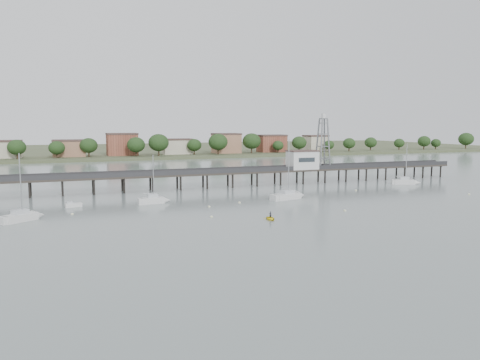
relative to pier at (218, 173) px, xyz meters
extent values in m
plane|color=gray|center=(0.00, -60.00, -3.79)|extent=(500.00, 500.00, 0.00)
cube|color=#2D2823|center=(0.00, 0.00, -0.04)|extent=(150.00, 5.00, 0.50)
cube|color=#333335|center=(0.00, -2.40, 0.76)|extent=(150.00, 0.12, 1.10)
cube|color=#333335|center=(0.00, 2.40, 0.76)|extent=(150.00, 0.12, 1.10)
cylinder|color=black|center=(0.00, -1.90, -1.99)|extent=(0.50, 0.50, 4.40)
cylinder|color=black|center=(0.00, 1.90, -1.99)|extent=(0.50, 0.50, 4.40)
cylinder|color=black|center=(73.00, -1.90, -1.99)|extent=(0.50, 0.50, 4.40)
cylinder|color=black|center=(73.00, 1.90, -1.99)|extent=(0.50, 0.50, 4.40)
cube|color=silver|center=(25.00, 0.00, 2.71)|extent=(8.00, 5.00, 5.00)
cube|color=#4C3833|center=(25.00, 0.00, 5.36)|extent=(8.40, 5.40, 0.30)
cube|color=slate|center=(31.50, 0.00, 14.36)|extent=(1.80, 1.80, 0.30)
cube|color=silver|center=(31.50, 0.00, 15.11)|extent=(0.90, 0.90, 1.20)
cube|color=silver|center=(-20.68, -19.23, -3.32)|extent=(4.95, 2.40, 1.65)
cone|color=silver|center=(-17.73, -18.87, -3.32)|extent=(2.19, 2.07, 1.85)
cube|color=silver|center=(-20.68, -19.23, -2.14)|extent=(2.28, 1.72, 0.75)
cylinder|color=#A5A8AA|center=(-20.36, -19.19, 1.97)|extent=(0.18, 0.18, 8.93)
cylinder|color=#A5A8AA|center=(-21.47, -19.32, -1.59)|extent=(2.77, 0.45, 0.12)
cube|color=silver|center=(8.25, -24.05, -3.32)|extent=(6.87, 4.09, 1.65)
cone|color=silver|center=(12.14, -23.00, -3.32)|extent=(3.24, 3.11, 2.50)
cube|color=silver|center=(8.25, -24.05, -2.14)|extent=(3.28, 2.68, 0.75)
cylinder|color=#A5A8AA|center=(8.68, -23.93, 3.54)|extent=(0.18, 0.18, 12.07)
cylinder|color=#A5A8AA|center=(7.22, -24.33, -1.59)|extent=(3.66, 1.09, 0.12)
cube|color=silver|center=(50.45, -12.04, -3.32)|extent=(5.66, 4.30, 1.65)
cone|color=silver|center=(53.38, -13.59, -3.32)|extent=(2.92, 2.86, 2.06)
cube|color=silver|center=(50.45, -12.04, -2.14)|extent=(2.86, 2.56, 0.75)
cylinder|color=#A5A8AA|center=(50.78, -12.21, 2.48)|extent=(0.18, 0.18, 9.95)
cylinder|color=#A5A8AA|center=(49.67, -11.62, -1.59)|extent=(2.79, 1.55, 0.12)
cube|color=silver|center=(-45.07, -29.32, -3.32)|extent=(5.73, 4.99, 1.65)
cone|color=silver|center=(-42.28, -27.29, -3.32)|extent=(3.13, 3.09, 2.15)
cube|color=silver|center=(-45.07, -29.32, -2.14)|extent=(3.00, 2.84, 0.75)
cylinder|color=#A5A8AA|center=(-44.76, -29.10, 2.69)|extent=(0.18, 0.18, 10.36)
cylinder|color=#A5A8AA|center=(-45.81, -29.87, -1.59)|extent=(2.67, 2.00, 0.12)
cube|color=silver|center=(-36.23, -17.57, -3.49)|extent=(3.34, 1.78, 0.88)
cube|color=silver|center=(-36.93, -17.67, -2.96)|extent=(1.20, 1.20, 0.53)
imported|color=yellow|center=(-4.43, -43.09, -3.79)|extent=(2.10, 0.87, 2.86)
imported|color=black|center=(-4.43, -43.09, -3.79)|extent=(0.51, 1.21, 0.28)
ellipsoid|color=#F9F9C2|center=(30.57, -17.96, -3.71)|extent=(0.56, 0.56, 0.39)
ellipsoid|color=#F9F9C2|center=(-36.67, -25.92, -3.71)|extent=(0.56, 0.56, 0.39)
ellipsoid|color=#F9F9C2|center=(-10.76, -27.34, -3.71)|extent=(0.56, 0.56, 0.39)
ellipsoid|color=#F9F9C2|center=(51.71, -33.13, -3.71)|extent=(0.56, 0.56, 0.39)
ellipsoid|color=#F9F9C2|center=(-13.44, -37.53, -3.71)|extent=(0.56, 0.56, 0.39)
ellipsoid|color=#F9F9C2|center=(12.30, -40.75, -3.71)|extent=(0.56, 0.56, 0.39)
ellipsoid|color=#F9F9C2|center=(-3.33, -24.99, -3.71)|extent=(0.56, 0.56, 0.39)
cube|color=#475133|center=(0.00, 185.00, -3.29)|extent=(500.00, 170.00, 1.40)
cube|color=brown|center=(-62.00, 123.00, 1.91)|extent=(13.00, 10.50, 9.00)
cube|color=brown|center=(-35.00, 123.00, 1.91)|extent=(13.00, 10.50, 9.00)
cube|color=brown|center=(-10.00, 123.00, 1.91)|extent=(13.00, 10.50, 9.00)
cube|color=brown|center=(18.00, 123.00, 1.91)|extent=(13.00, 10.50, 9.00)
cube|color=brown|center=(45.00, 123.00, 1.91)|extent=(13.00, 10.50, 9.00)
cube|color=brown|center=(72.00, 123.00, 1.91)|extent=(13.00, 10.50, 9.00)
cube|color=brown|center=(100.00, 123.00, 1.91)|extent=(13.00, 10.50, 9.00)
ellipsoid|color=#1A3A17|center=(0.00, 111.00, 2.21)|extent=(8.00, 8.00, 6.80)
ellipsoid|color=#1A3A17|center=(120.00, 111.00, 2.21)|extent=(8.00, 8.00, 6.80)
camera|label=1|loc=(-37.82, -116.08, 12.67)|focal=35.00mm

